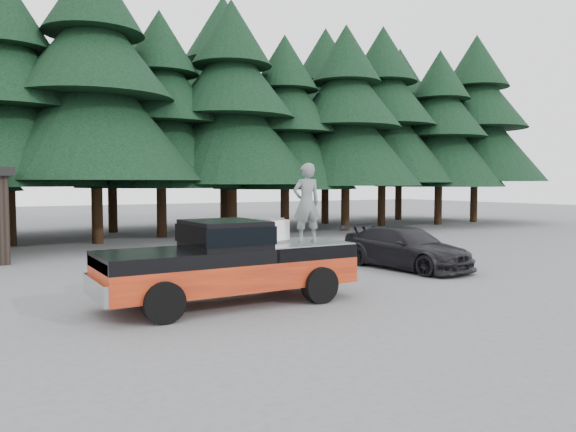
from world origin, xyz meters
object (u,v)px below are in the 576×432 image
air_compressor (270,232)px  parked_car (406,248)px  pickup_truck (229,275)px  man_on_bed (306,203)px

air_compressor → parked_car: (5.97, 1.73, -0.92)m
pickup_truck → parked_car: size_ratio=1.29×
parked_car → air_compressor: bearing=-170.4°
pickup_truck → parked_car: bearing=15.2°
parked_car → pickup_truck: bearing=-171.5°
pickup_truck → parked_car: parked_car is taller
air_compressor → man_on_bed: size_ratio=0.40×
air_compressor → pickup_truck: bearing=166.5°
air_compressor → man_on_bed: 1.12m
pickup_truck → parked_car: 7.40m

